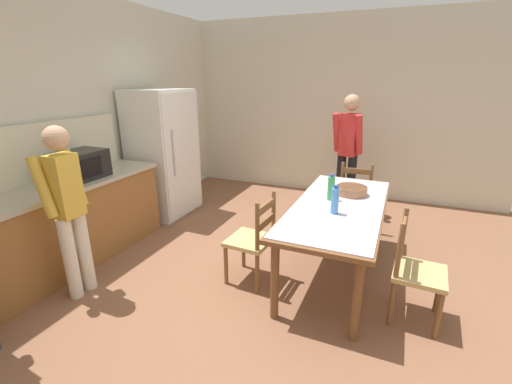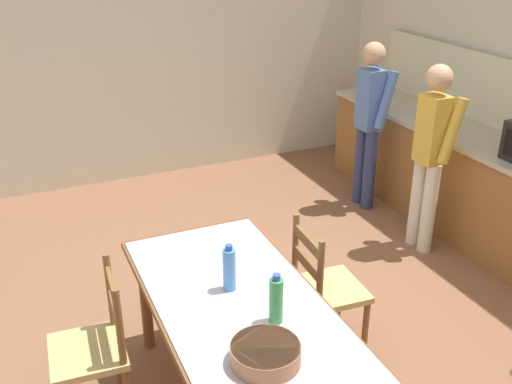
# 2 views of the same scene
# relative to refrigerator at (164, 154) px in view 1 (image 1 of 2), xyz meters

# --- Properties ---
(ground_plane) EXTENTS (8.32, 8.32, 0.00)m
(ground_plane) POSITION_rel_refrigerator_xyz_m (-1.31, -2.19, -0.90)
(ground_plane) COLOR brown
(wall_back) EXTENTS (6.52, 0.12, 2.90)m
(wall_back) POSITION_rel_refrigerator_xyz_m (-1.31, 0.47, 0.55)
(wall_back) COLOR beige
(wall_back) RESTS_ON ground
(wall_right) EXTENTS (0.12, 5.20, 2.90)m
(wall_right) POSITION_rel_refrigerator_xyz_m (1.95, -2.19, 0.55)
(wall_right) COLOR beige
(wall_right) RESTS_ON ground
(kitchen_counter) EXTENTS (3.31, 0.66, 0.90)m
(kitchen_counter) POSITION_rel_refrigerator_xyz_m (-2.18, 0.04, -0.44)
(kitchen_counter) COLOR brown
(kitchen_counter) RESTS_ON ground
(refrigerator) EXTENTS (0.85, 0.73, 1.79)m
(refrigerator) POSITION_rel_refrigerator_xyz_m (0.00, 0.00, 0.00)
(refrigerator) COLOR white
(refrigerator) RESTS_ON ground
(microwave) EXTENTS (0.50, 0.39, 0.30)m
(microwave) POSITION_rel_refrigerator_xyz_m (-1.39, 0.02, 0.15)
(microwave) COLOR black
(microwave) RESTS_ON kitchen_counter
(dining_table) EXTENTS (2.03, 0.88, 0.76)m
(dining_table) POSITION_rel_refrigerator_xyz_m (-0.76, -2.65, -0.22)
(dining_table) COLOR brown
(dining_table) RESTS_ON ground
(bottle_near_centre) EXTENTS (0.07, 0.07, 0.27)m
(bottle_near_centre) POSITION_rel_refrigerator_xyz_m (-1.01, -2.64, -0.01)
(bottle_near_centre) COLOR #4C8ED6
(bottle_near_centre) RESTS_ON dining_table
(bottle_off_centre) EXTENTS (0.07, 0.07, 0.27)m
(bottle_off_centre) POSITION_rel_refrigerator_xyz_m (-0.65, -2.54, -0.01)
(bottle_off_centre) COLOR green
(bottle_off_centre) RESTS_ON dining_table
(serving_bowl) EXTENTS (0.32, 0.32, 0.09)m
(serving_bowl) POSITION_rel_refrigerator_xyz_m (-0.40, -2.71, -0.08)
(serving_bowl) COLOR #9E6642
(serving_bowl) RESTS_ON dining_table
(chair_head_end) EXTENTS (0.42, 0.44, 0.91)m
(chair_head_end) POSITION_rel_refrigerator_xyz_m (0.55, -2.66, -0.45)
(chair_head_end) COLOR brown
(chair_head_end) RESTS_ON ground
(chair_side_near_left) EXTENTS (0.45, 0.43, 0.91)m
(chair_side_near_left) POSITION_rel_refrigerator_xyz_m (-1.22, -3.36, -0.45)
(chair_side_near_left) COLOR brown
(chair_side_near_left) RESTS_ON ground
(chair_side_far_left) EXTENTS (0.45, 0.43, 0.91)m
(chair_side_far_left) POSITION_rel_refrigerator_xyz_m (-1.21, -1.92, -0.45)
(chair_side_far_left) COLOR brown
(chair_side_far_left) RESTS_ON ground
(person_at_counter) EXTENTS (0.40, 0.27, 1.57)m
(person_at_counter) POSITION_rel_refrigerator_xyz_m (-2.02, -0.50, -0.01)
(person_at_counter) COLOR silver
(person_at_counter) RESTS_ON ground
(person_by_table) EXTENTS (0.36, 0.48, 1.72)m
(person_by_table) POSITION_rel_refrigerator_xyz_m (1.10, -2.45, 0.07)
(person_by_table) COLOR black
(person_by_table) RESTS_ON ground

